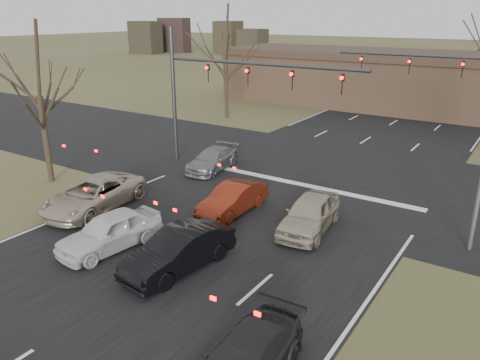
# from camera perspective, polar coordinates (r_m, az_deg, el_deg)

# --- Properties ---
(ground) EXTENTS (360.00, 360.00, 0.00)m
(ground) POSITION_cam_1_polar(r_m,az_deg,el_deg) (16.05, -15.10, -13.91)
(ground) COLOR #424725
(ground) RESTS_ON ground
(road_main) EXTENTS (14.00, 300.00, 0.02)m
(road_main) POSITION_cam_1_polar(r_m,az_deg,el_deg) (69.86, 24.92, 10.72)
(road_main) COLOR black
(road_main) RESTS_ON ground
(road_cross) EXTENTS (200.00, 14.00, 0.02)m
(road_cross) POSITION_cam_1_polar(r_m,az_deg,el_deg) (27.17, 8.86, 0.77)
(road_cross) COLOR black
(road_cross) RESTS_ON ground
(building) EXTENTS (42.40, 10.40, 5.30)m
(building) POSITION_cam_1_polar(r_m,az_deg,el_deg) (47.67, 23.27, 10.82)
(building) COLOR #89644A
(building) RESTS_ON ground
(mast_arm_near) EXTENTS (12.12, 0.24, 8.00)m
(mast_arm_near) POSITION_cam_1_polar(r_m,az_deg,el_deg) (26.88, -2.80, 11.88)
(mast_arm_near) COLOR #383A3D
(mast_arm_near) RESTS_ON ground
(mast_arm_far) EXTENTS (11.12, 0.24, 8.00)m
(mast_arm_far) POSITION_cam_1_polar(r_m,az_deg,el_deg) (32.02, 25.95, 11.13)
(mast_arm_far) COLOR #383A3D
(mast_arm_far) RESTS_ON ground
(tree_left_near) EXTENTS (5.10, 5.10, 8.50)m
(tree_left_near) POSITION_cam_1_polar(r_m,az_deg,el_deg) (26.42, -23.80, 13.42)
(tree_left_near) COLOR black
(tree_left_near) RESTS_ON ground
(tree_left_far) EXTENTS (5.70, 5.70, 9.50)m
(tree_left_far) POSITION_cam_1_polar(r_m,az_deg,el_deg) (40.94, -1.73, 17.74)
(tree_left_far) COLOR black
(tree_left_far) RESTS_ON ground
(car_silver_suv) EXTENTS (3.13, 5.62, 1.49)m
(car_silver_suv) POSITION_cam_1_polar(r_m,az_deg,el_deg) (22.83, -17.41, -1.68)
(car_silver_suv) COLOR #B0A28E
(car_silver_suv) RESTS_ON ground
(car_white_sedan) EXTENTS (2.27, 4.45, 1.45)m
(car_white_sedan) POSITION_cam_1_polar(r_m,az_deg,el_deg) (18.92, -15.57, -6.03)
(car_white_sedan) COLOR silver
(car_white_sedan) RESTS_ON ground
(car_black_hatch) EXTENTS (2.06, 4.64, 1.48)m
(car_black_hatch) POSITION_cam_1_polar(r_m,az_deg,el_deg) (16.96, -7.47, -8.51)
(car_black_hatch) COLOR black
(car_black_hatch) RESTS_ON ground
(car_grey_ahead) EXTENTS (2.31, 4.47, 1.24)m
(car_grey_ahead) POSITION_cam_1_polar(r_m,az_deg,el_deg) (27.49, -3.38, 2.52)
(car_grey_ahead) COLOR slate
(car_grey_ahead) RESTS_ON ground
(car_red_ahead) EXTENTS (1.45, 4.08, 1.34)m
(car_red_ahead) POSITION_cam_1_polar(r_m,az_deg,el_deg) (21.45, -0.89, -2.33)
(car_red_ahead) COLOR #621C0E
(car_red_ahead) RESTS_ON ground
(car_silver_ahead) EXTENTS (2.28, 4.58, 1.50)m
(car_silver_ahead) POSITION_cam_1_polar(r_m,az_deg,el_deg) (19.93, 8.48, -4.08)
(car_silver_ahead) COLOR #B0A68E
(car_silver_ahead) RESTS_ON ground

